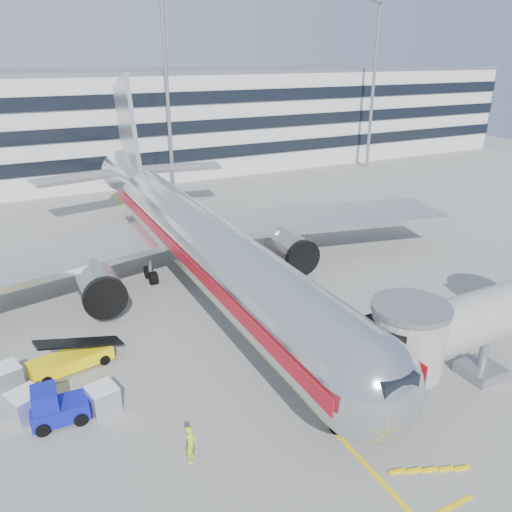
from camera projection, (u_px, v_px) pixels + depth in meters
name	position (u px, v px, depth m)	size (l,w,h in m)	color
ground	(262.00, 354.00, 31.94)	(180.00, 180.00, 0.00)	gray
lead_in_line	(204.00, 292.00, 40.19)	(0.25, 70.00, 0.01)	yellow
main_jet	(194.00, 236.00, 40.01)	(50.95, 48.70, 16.06)	silver
jet_bridge	(511.00, 312.00, 29.00)	(17.80, 4.50, 7.00)	silver
terminal	(88.00, 124.00, 76.82)	(150.00, 24.25, 15.60)	silver
light_mast_centre	(166.00, 78.00, 64.37)	(2.40, 1.20, 25.45)	gray
light_mast_east	(374.00, 74.00, 78.68)	(2.40, 1.20, 25.45)	gray
belt_loader	(71.00, 359.00, 30.16)	(5.17, 2.63, 2.42)	yellow
baggage_tug	(55.00, 407.00, 25.67)	(2.90, 1.92, 2.14)	#0E15A0
cargo_container_left	(26.00, 406.00, 25.93)	(2.04, 2.04, 1.64)	#B9BBC0
cargo_container_right	(7.00, 378.00, 28.26)	(1.76, 1.76, 1.53)	#B9BBC0
cargo_container_front	(103.00, 399.00, 26.51)	(1.73, 1.73, 1.53)	#B9BBC0
ramp_worker	(191.00, 444.00, 23.21)	(0.70, 0.46, 1.92)	#C7ED18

